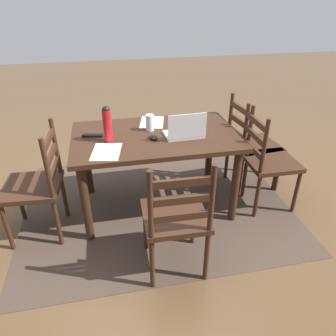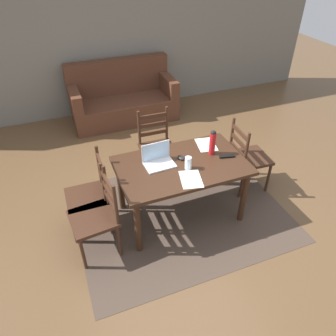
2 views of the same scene
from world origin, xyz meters
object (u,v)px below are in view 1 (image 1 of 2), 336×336
(chair_far_head, at_px, (176,218))
(drinking_glass, at_px, (150,123))
(dining_table, at_px, (156,145))
(computer_mouse, at_px, (153,137))
(tv_remote, at_px, (93,136))
(laptop, at_px, (185,131))
(chair_left_far, at_px, (267,161))
(chair_right_far, at_px, (37,185))
(chair_left_near, at_px, (251,145))
(water_bottle, at_px, (107,124))

(chair_far_head, xyz_separation_m, drinking_glass, (0.03, -0.90, 0.35))
(dining_table, relative_size, chair_far_head, 1.49)
(computer_mouse, bearing_deg, chair_far_head, 76.85)
(chair_far_head, distance_m, tv_remote, 1.05)
(dining_table, xyz_separation_m, laptop, (-0.23, 0.11, 0.16))
(chair_left_far, bearing_deg, chair_far_head, 32.33)
(dining_table, relative_size, tv_remote, 8.30)
(chair_left_far, distance_m, computer_mouse, 1.07)
(dining_table, distance_m, drinking_glass, 0.20)
(chair_right_far, xyz_separation_m, tv_remote, (-0.47, -0.24, 0.29))
(computer_mouse, bearing_deg, dining_table, -124.39)
(dining_table, relative_size, chair_left_near, 1.49)
(computer_mouse, bearing_deg, chair_left_far, 159.94)
(chair_right_far, distance_m, chair_left_far, 1.99)
(chair_right_far, bearing_deg, chair_left_near, -170.22)
(chair_far_head, xyz_separation_m, laptop, (-0.23, -0.69, 0.33))
(dining_table, bearing_deg, chair_left_far, 170.20)
(chair_left_near, bearing_deg, drinking_glass, 3.94)
(chair_right_far, distance_m, laptop, 1.27)
(laptop, bearing_deg, chair_left_far, 175.39)
(water_bottle, bearing_deg, laptop, 175.55)
(computer_mouse, bearing_deg, laptop, 160.29)
(chair_left_near, distance_m, tv_remote, 1.55)
(dining_table, distance_m, chair_far_head, 0.82)
(chair_left_far, xyz_separation_m, laptop, (0.76, -0.06, 0.33))
(chair_far_head, bearing_deg, dining_table, -90.07)
(chair_left_near, relative_size, computer_mouse, 9.50)
(chair_far_head, relative_size, computer_mouse, 9.50)
(chair_far_head, bearing_deg, chair_left_near, -135.75)
(laptop, xyz_separation_m, tv_remote, (0.76, -0.17, -0.05))
(drinking_glass, relative_size, tv_remote, 0.84)
(computer_mouse, bearing_deg, chair_right_far, -10.62)
(chair_far_head, bearing_deg, laptop, -108.66)
(chair_far_head, distance_m, drinking_glass, 0.96)
(drinking_glass, bearing_deg, tv_remote, 4.12)
(laptop, bearing_deg, tv_remote, -12.83)
(dining_table, bearing_deg, computer_mouse, 71.18)
(laptop, bearing_deg, chair_right_far, 3.01)
(chair_right_far, relative_size, chair_left_near, 1.00)
(water_bottle, xyz_separation_m, computer_mouse, (-0.36, 0.03, -0.14))
(chair_far_head, xyz_separation_m, computer_mouse, (0.03, -0.71, 0.29))
(water_bottle, bearing_deg, dining_table, -171.12)
(chair_right_far, bearing_deg, computer_mouse, -175.04)
(chair_left_near, relative_size, tv_remote, 5.59)
(dining_table, distance_m, chair_right_far, 1.02)
(water_bottle, relative_size, tv_remote, 1.76)
(water_bottle, height_order, tv_remote, water_bottle)
(chair_right_far, height_order, tv_remote, chair_right_far)
(drinking_glass, bearing_deg, chair_left_far, 165.28)
(chair_far_head, distance_m, chair_left_near, 1.39)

